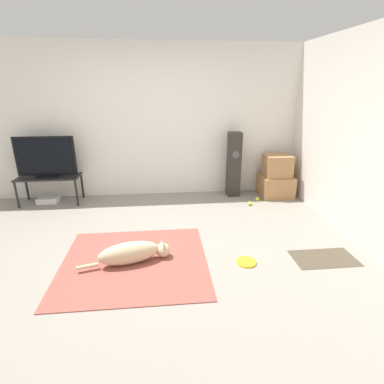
{
  "coord_description": "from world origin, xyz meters",
  "views": [
    {
      "loc": [
        0.19,
        -3.15,
        1.88
      ],
      "look_at": [
        0.59,
        0.83,
        0.45
      ],
      "focal_mm": 28.0,
      "sensor_mm": 36.0,
      "label": 1
    }
  ],
  "objects_px": {
    "tv": "(46,157)",
    "tennis_ball_near_speaker": "(250,203)",
    "floor_speaker": "(234,164)",
    "game_console": "(48,200)",
    "dog": "(133,253)",
    "tennis_ball_by_boxes": "(257,199)",
    "cardboard_box_lower": "(275,186)",
    "cardboard_box_upper": "(277,166)",
    "tv_stand": "(49,180)",
    "frisbee": "(246,262)"
  },
  "relations": [
    {
      "from": "tv_stand",
      "to": "cardboard_box_upper",
      "type": "bearing_deg",
      "value": -0.83
    },
    {
      "from": "floor_speaker",
      "to": "tennis_ball_by_boxes",
      "type": "xyz_separation_m",
      "value": [
        0.35,
        -0.35,
        -0.53
      ]
    },
    {
      "from": "dog",
      "to": "cardboard_box_upper",
      "type": "xyz_separation_m",
      "value": [
        2.35,
        1.94,
        0.43
      ]
    },
    {
      "from": "floor_speaker",
      "to": "cardboard_box_upper",
      "type": "bearing_deg",
      "value": -9.75
    },
    {
      "from": "dog",
      "to": "cardboard_box_lower",
      "type": "distance_m",
      "value": 3.06
    },
    {
      "from": "dog",
      "to": "tennis_ball_by_boxes",
      "type": "bearing_deg",
      "value": 41.31
    },
    {
      "from": "floor_speaker",
      "to": "game_console",
      "type": "xyz_separation_m",
      "value": [
        -3.2,
        -0.05,
        -0.52
      ]
    },
    {
      "from": "tv_stand",
      "to": "tv",
      "type": "bearing_deg",
      "value": 90.0
    },
    {
      "from": "frisbee",
      "to": "game_console",
      "type": "xyz_separation_m",
      "value": [
        -2.85,
        2.15,
        0.03
      ]
    },
    {
      "from": "frisbee",
      "to": "floor_speaker",
      "type": "xyz_separation_m",
      "value": [
        0.35,
        2.2,
        0.55
      ]
    },
    {
      "from": "floor_speaker",
      "to": "tennis_ball_near_speaker",
      "type": "bearing_deg",
      "value": -72.55
    },
    {
      "from": "cardboard_box_upper",
      "to": "floor_speaker",
      "type": "bearing_deg",
      "value": 170.25
    },
    {
      "from": "tennis_ball_near_speaker",
      "to": "tv",
      "type": "bearing_deg",
      "value": 171.87
    },
    {
      "from": "dog",
      "to": "tv",
      "type": "xyz_separation_m",
      "value": [
        -1.51,
        2.0,
        0.65
      ]
    },
    {
      "from": "frisbee",
      "to": "tennis_ball_near_speaker",
      "type": "distance_m",
      "value": 1.74
    },
    {
      "from": "frisbee",
      "to": "tennis_ball_by_boxes",
      "type": "distance_m",
      "value": 1.99
    },
    {
      "from": "tennis_ball_by_boxes",
      "to": "game_console",
      "type": "xyz_separation_m",
      "value": [
        -3.56,
        0.29,
        0.01
      ]
    },
    {
      "from": "cardboard_box_upper",
      "to": "tv_stand",
      "type": "xyz_separation_m",
      "value": [
        -3.87,
        0.06,
        -0.15
      ]
    },
    {
      "from": "cardboard_box_lower",
      "to": "game_console",
      "type": "distance_m",
      "value": 3.95
    },
    {
      "from": "frisbee",
      "to": "floor_speaker",
      "type": "relative_size",
      "value": 0.2
    },
    {
      "from": "dog",
      "to": "tennis_ball_by_boxes",
      "type": "distance_m",
      "value": 2.62
    },
    {
      "from": "cardboard_box_lower",
      "to": "game_console",
      "type": "relative_size",
      "value": 1.7
    },
    {
      "from": "cardboard_box_lower",
      "to": "dog",
      "type": "bearing_deg",
      "value": -140.42
    },
    {
      "from": "tv",
      "to": "tennis_ball_by_boxes",
      "type": "relative_size",
      "value": 14.19
    },
    {
      "from": "game_console",
      "to": "tennis_ball_by_boxes",
      "type": "bearing_deg",
      "value": -4.72
    },
    {
      "from": "cardboard_box_upper",
      "to": "cardboard_box_lower",
      "type": "bearing_deg",
      "value": 42.96
    },
    {
      "from": "tv_stand",
      "to": "tennis_ball_near_speaker",
      "type": "height_order",
      "value": "tv_stand"
    },
    {
      "from": "tv_stand",
      "to": "game_console",
      "type": "height_order",
      "value": "tv_stand"
    },
    {
      "from": "floor_speaker",
      "to": "tv",
      "type": "distance_m",
      "value": 3.13
    },
    {
      "from": "tv_stand",
      "to": "frisbee",
      "type": "bearing_deg",
      "value": -37.56
    },
    {
      "from": "frisbee",
      "to": "tv",
      "type": "bearing_deg",
      "value": 142.4
    },
    {
      "from": "tennis_ball_by_boxes",
      "to": "tennis_ball_near_speaker",
      "type": "bearing_deg",
      "value": -133.59
    },
    {
      "from": "frisbee",
      "to": "tennis_ball_by_boxes",
      "type": "height_order",
      "value": "tennis_ball_by_boxes"
    },
    {
      "from": "cardboard_box_lower",
      "to": "tv",
      "type": "height_order",
      "value": "tv"
    },
    {
      "from": "cardboard_box_upper",
      "to": "game_console",
      "type": "bearing_deg",
      "value": 178.9
    },
    {
      "from": "cardboard_box_lower",
      "to": "cardboard_box_upper",
      "type": "height_order",
      "value": "cardboard_box_upper"
    },
    {
      "from": "dog",
      "to": "cardboard_box_lower",
      "type": "bearing_deg",
      "value": 39.58
    },
    {
      "from": "floor_speaker",
      "to": "tv_stand",
      "type": "height_order",
      "value": "floor_speaker"
    },
    {
      "from": "tv",
      "to": "tennis_ball_near_speaker",
      "type": "bearing_deg",
      "value": -8.13
    },
    {
      "from": "tennis_ball_near_speaker",
      "to": "cardboard_box_upper",
      "type": "bearing_deg",
      "value": 35.69
    },
    {
      "from": "dog",
      "to": "game_console",
      "type": "bearing_deg",
      "value": 128.21
    },
    {
      "from": "frisbee",
      "to": "tv",
      "type": "distance_m",
      "value": 3.58
    },
    {
      "from": "tennis_ball_by_boxes",
      "to": "tv",
      "type": "bearing_deg",
      "value": 175.45
    },
    {
      "from": "dog",
      "to": "game_console",
      "type": "xyz_separation_m",
      "value": [
        -1.59,
        2.02,
        -0.09
      ]
    },
    {
      "from": "cardboard_box_lower",
      "to": "cardboard_box_upper",
      "type": "distance_m",
      "value": 0.37
    },
    {
      "from": "dog",
      "to": "tennis_ball_by_boxes",
      "type": "xyz_separation_m",
      "value": [
        1.96,
        1.73,
        -0.1
      ]
    },
    {
      "from": "frisbee",
      "to": "tennis_ball_by_boxes",
      "type": "bearing_deg",
      "value": 69.17
    },
    {
      "from": "tv",
      "to": "tennis_ball_near_speaker",
      "type": "height_order",
      "value": "tv"
    },
    {
      "from": "cardboard_box_lower",
      "to": "tv",
      "type": "distance_m",
      "value": 3.92
    },
    {
      "from": "tv_stand",
      "to": "tennis_ball_by_boxes",
      "type": "distance_m",
      "value": 3.51
    }
  ]
}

